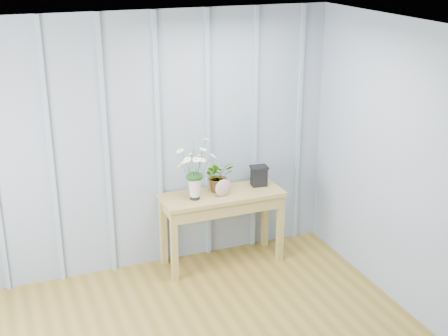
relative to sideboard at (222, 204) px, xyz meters
name	(u,v)px	position (x,y,z in m)	size (l,w,h in m)	color
room_shell	(171,103)	(-0.81, -1.08, 1.35)	(4.00, 4.50, 2.50)	#8894A7
sideboard	(222,204)	(0.00, 0.00, 0.00)	(1.20, 0.45, 0.75)	olive
daisy_vase	(194,163)	(-0.29, -0.04, 0.48)	(0.41, 0.31, 0.59)	black
spider_plant	(219,176)	(-0.01, 0.08, 0.27)	(0.28, 0.24, 0.31)	#123914
felt_disc_vessel	(223,188)	(-0.02, -0.07, 0.20)	(0.17, 0.05, 0.17)	#87495E
carved_box	(259,176)	(0.42, 0.06, 0.22)	(0.18, 0.15, 0.21)	black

